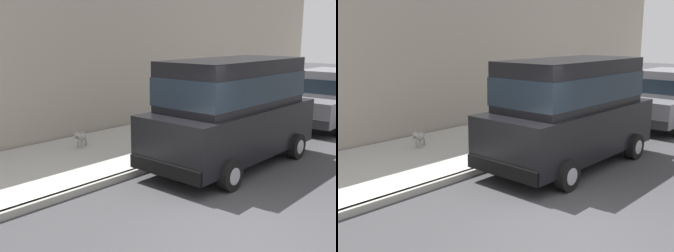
% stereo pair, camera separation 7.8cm
% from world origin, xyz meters
% --- Properties ---
extents(ground_plane, '(80.00, 80.00, 0.00)m').
position_xyz_m(ground_plane, '(0.00, 0.00, 0.00)').
color(ground_plane, '#38383A').
extents(curb, '(0.16, 64.00, 0.14)m').
position_xyz_m(curb, '(-3.20, 0.00, 0.07)').
color(curb, gray).
rests_on(curb, ground).
extents(sidewalk, '(3.60, 64.00, 0.14)m').
position_xyz_m(sidewalk, '(-5.00, 0.00, 0.07)').
color(sidewalk, '#B7B5AD').
rests_on(sidewalk, ground).
extents(car_black_van, '(2.18, 4.92, 2.52)m').
position_xyz_m(car_black_van, '(-2.08, 2.83, 1.39)').
color(car_black_van, black).
rests_on(car_black_van, ground).
extents(car_grey_sedan, '(2.06, 4.61, 1.92)m').
position_xyz_m(car_grey_sedan, '(-2.09, 8.79, 0.98)').
color(car_grey_sedan, slate).
rests_on(car_grey_sedan, ground).
extents(dog_grey, '(0.48, 0.65, 0.49)m').
position_xyz_m(dog_grey, '(-5.59, 0.99, 0.43)').
color(dog_grey, '#999691').
rests_on(dog_grey, sidewalk).
extents(building_facade, '(0.50, 20.00, 5.04)m').
position_xyz_m(building_facade, '(-7.10, 6.43, 2.52)').
color(building_facade, '#9E9384').
rests_on(building_facade, ground).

